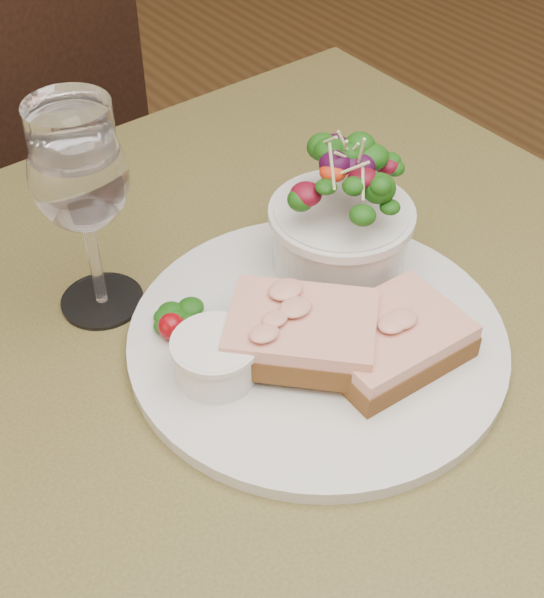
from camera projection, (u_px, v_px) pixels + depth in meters
cafe_table at (282, 450)px, 0.72m from camera, size 0.80×0.80×0.75m
dinner_plate at (317, 339)px, 0.67m from camera, size 0.30×0.30×0.01m
sandwich_front at (390, 340)px, 0.64m from camera, size 0.12×0.09×0.03m
sandwich_back at (302, 332)px, 0.63m from camera, size 0.14×0.14×0.03m
ramekin at (215, 357)px, 0.62m from camera, size 0.06×0.06×0.04m
salad_bowl at (342, 211)px, 0.69m from camera, size 0.11×0.11×0.13m
garnish at (178, 320)px, 0.67m from camera, size 0.05×0.04×0.02m
wine_glass at (80, 182)px, 0.63m from camera, size 0.08×0.08×0.18m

